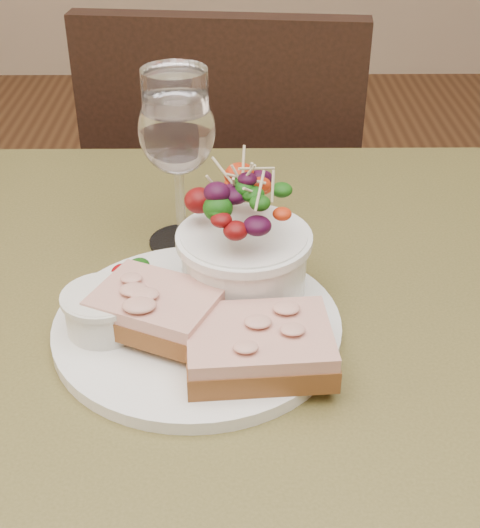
{
  "coord_description": "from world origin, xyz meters",
  "views": [
    {
      "loc": [
        0.01,
        -0.52,
        1.15
      ],
      "look_at": [
        0.01,
        0.02,
        0.81
      ],
      "focal_mm": 50.0,
      "sensor_mm": 36.0,
      "label": 1
    }
  ],
  "objects_px": {
    "sandwich_front": "(259,346)",
    "ramekin": "(103,309)",
    "chair_far": "(233,303)",
    "cafe_table": "(227,413)",
    "salad_bowl": "(244,236)",
    "sandwich_back": "(157,308)",
    "dinner_plate": "(197,325)",
    "wine_glass": "(177,135)"
  },
  "relations": [
    {
      "from": "sandwich_back",
      "to": "ramekin",
      "type": "distance_m",
      "value": 0.05
    },
    {
      "from": "cafe_table",
      "to": "ramekin",
      "type": "xyz_separation_m",
      "value": [
        -0.11,
        -0.01,
        0.13
      ]
    },
    {
      "from": "chair_far",
      "to": "sandwich_back",
      "type": "height_order",
      "value": "chair_far"
    },
    {
      "from": "sandwich_back",
      "to": "ramekin",
      "type": "height_order",
      "value": "sandwich_back"
    },
    {
      "from": "ramekin",
      "to": "salad_bowl",
      "type": "xyz_separation_m",
      "value": [
        0.12,
        0.06,
        0.04
      ]
    },
    {
      "from": "dinner_plate",
      "to": "wine_glass",
      "type": "bearing_deg",
      "value": 98.39
    },
    {
      "from": "sandwich_back",
      "to": "cafe_table",
      "type": "bearing_deg",
      "value": 38.72
    },
    {
      "from": "wine_glass",
      "to": "sandwich_front",
      "type": "bearing_deg",
      "value": -70.22
    },
    {
      "from": "chair_far",
      "to": "salad_bowl",
      "type": "distance_m",
      "value": 0.82
    },
    {
      "from": "sandwich_back",
      "to": "salad_bowl",
      "type": "xyz_separation_m",
      "value": [
        0.08,
        0.06,
        0.04
      ]
    },
    {
      "from": "cafe_table",
      "to": "wine_glass",
      "type": "xyz_separation_m",
      "value": [
        -0.05,
        0.15,
        0.22
      ]
    },
    {
      "from": "sandwich_back",
      "to": "wine_glass",
      "type": "bearing_deg",
      "value": 111.15
    },
    {
      "from": "cafe_table",
      "to": "salad_bowl",
      "type": "distance_m",
      "value": 0.18
    },
    {
      "from": "cafe_table",
      "to": "dinner_plate",
      "type": "relative_size",
      "value": 3.14
    },
    {
      "from": "dinner_plate",
      "to": "sandwich_back",
      "type": "distance_m",
      "value": 0.05
    },
    {
      "from": "ramekin",
      "to": "sandwich_front",
      "type": "bearing_deg",
      "value": -19.3
    },
    {
      "from": "sandwich_front",
      "to": "salad_bowl",
      "type": "distance_m",
      "value": 0.11
    },
    {
      "from": "sandwich_front",
      "to": "cafe_table",
      "type": "bearing_deg",
      "value": 110.9
    },
    {
      "from": "salad_bowl",
      "to": "wine_glass",
      "type": "xyz_separation_m",
      "value": [
        -0.06,
        0.11,
        0.05
      ]
    },
    {
      "from": "cafe_table",
      "to": "dinner_plate",
      "type": "bearing_deg",
      "value": -177.55
    },
    {
      "from": "sandwich_front",
      "to": "sandwich_back",
      "type": "distance_m",
      "value": 0.1
    },
    {
      "from": "ramekin",
      "to": "wine_glass",
      "type": "height_order",
      "value": "wine_glass"
    },
    {
      "from": "sandwich_front",
      "to": "wine_glass",
      "type": "distance_m",
      "value": 0.24
    },
    {
      "from": "chair_far",
      "to": "ramekin",
      "type": "relative_size",
      "value": 13.81
    },
    {
      "from": "dinner_plate",
      "to": "sandwich_back",
      "type": "bearing_deg",
      "value": -158.17
    },
    {
      "from": "cafe_table",
      "to": "sandwich_front",
      "type": "xyz_separation_m",
      "value": [
        0.03,
        -0.06,
        0.13
      ]
    },
    {
      "from": "chair_far",
      "to": "ramekin",
      "type": "height_order",
      "value": "chair_far"
    },
    {
      "from": "wine_glass",
      "to": "chair_far",
      "type": "bearing_deg",
      "value": 84.32
    },
    {
      "from": "cafe_table",
      "to": "sandwich_front",
      "type": "relative_size",
      "value": 6.43
    },
    {
      "from": "cafe_table",
      "to": "dinner_plate",
      "type": "height_order",
      "value": "dinner_plate"
    },
    {
      "from": "chair_far",
      "to": "wine_glass",
      "type": "distance_m",
      "value": 0.78
    },
    {
      "from": "sandwich_front",
      "to": "ramekin",
      "type": "height_order",
      "value": "ramekin"
    },
    {
      "from": "ramekin",
      "to": "cafe_table",
      "type": "bearing_deg",
      "value": 6.17
    },
    {
      "from": "wine_glass",
      "to": "cafe_table",
      "type": "bearing_deg",
      "value": -72.36
    },
    {
      "from": "sandwich_front",
      "to": "ramekin",
      "type": "xyz_separation_m",
      "value": [
        -0.13,
        0.05,
        0.0
      ]
    },
    {
      "from": "dinner_plate",
      "to": "sandwich_front",
      "type": "height_order",
      "value": "sandwich_front"
    },
    {
      "from": "cafe_table",
      "to": "wine_glass",
      "type": "distance_m",
      "value": 0.28
    },
    {
      "from": "chair_far",
      "to": "salad_bowl",
      "type": "bearing_deg",
      "value": 97.06
    },
    {
      "from": "dinner_plate",
      "to": "salad_bowl",
      "type": "height_order",
      "value": "salad_bowl"
    },
    {
      "from": "cafe_table",
      "to": "chair_far",
      "type": "relative_size",
      "value": 0.89
    },
    {
      "from": "cafe_table",
      "to": "sandwich_back",
      "type": "height_order",
      "value": "sandwich_back"
    },
    {
      "from": "sandwich_front",
      "to": "ramekin",
      "type": "relative_size",
      "value": 1.91
    }
  ]
}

